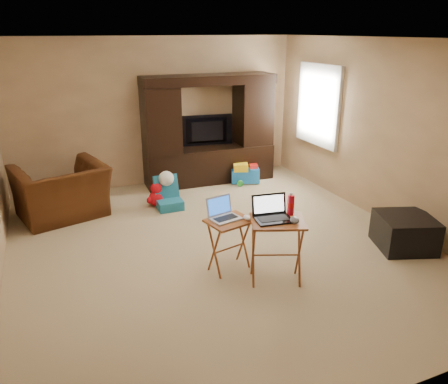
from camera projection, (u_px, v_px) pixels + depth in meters
name	position (u px, v px, depth m)	size (l,w,h in m)	color
floor	(218.00, 246.00, 5.57)	(5.50, 5.50, 0.00)	tan
ceiling	(217.00, 38.00, 4.70)	(5.50, 5.50, 0.00)	silver
wall_back	(157.00, 112.00, 7.51)	(5.00, 5.00, 0.00)	tan
wall_front	(381.00, 255.00, 2.76)	(5.00, 5.00, 0.00)	tan
wall_right	(384.00, 133.00, 6.05)	(5.50, 5.50, 0.00)	tan
window_pane	(319.00, 105.00, 7.33)	(1.20, 1.20, 0.00)	white
window_frame	(318.00, 105.00, 7.32)	(0.06, 1.14, 1.34)	white
entertainment_center	(209.00, 130.00, 7.65)	(2.30, 0.57, 1.88)	black
television	(207.00, 131.00, 7.73)	(0.95, 0.13, 0.55)	black
recliner	(62.00, 192.00, 6.31)	(1.20, 1.04, 0.78)	#4A260F
child_rocker	(169.00, 193.00, 6.65)	(0.38, 0.43, 0.50)	#19678A
plush_toy	(157.00, 194.00, 6.77)	(0.35, 0.29, 0.39)	red
push_toy	(245.00, 173.00, 7.80)	(0.51, 0.36, 0.38)	blue
ottoman	(405.00, 232.00, 5.47)	(0.65, 0.65, 0.42)	black
tray_table_left	(229.00, 245.00, 4.93)	(0.47, 0.38, 0.61)	#965424
tray_table_right	(276.00, 251.00, 4.68)	(0.56, 0.45, 0.72)	brown
laptop_left	(226.00, 210.00, 4.80)	(0.32, 0.27, 0.24)	silver
laptop_right	(274.00, 210.00, 4.51)	(0.38, 0.31, 0.24)	black
mouse_left	(248.00, 218.00, 4.82)	(0.08, 0.12, 0.05)	white
mouse_right	(295.00, 220.00, 4.48)	(0.09, 0.15, 0.06)	#44454A
water_bottle	(291.00, 205.00, 4.65)	(0.07, 0.07, 0.22)	red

